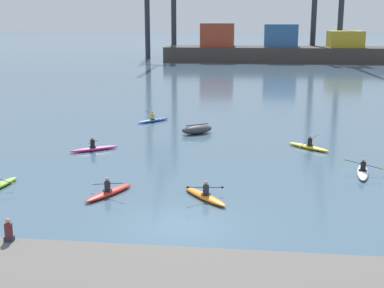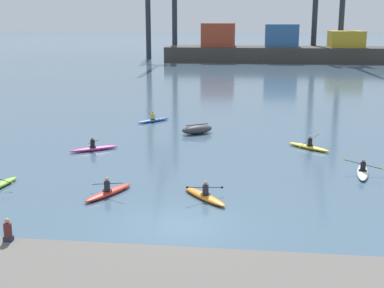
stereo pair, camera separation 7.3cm
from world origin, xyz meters
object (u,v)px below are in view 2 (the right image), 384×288
kayak_blue (153,120)px  kayak_white (363,172)px  container_barge (279,49)px  kayak_yellow (309,146)px  kayak_red (108,192)px  seated_onlooker (8,231)px  capsized_dinghy (197,129)px  kayak_orange (204,196)px  kayak_magenta (94,148)px

kayak_blue → kayak_white: same height
container_barge → kayak_yellow: bearing=-90.6°
kayak_red → seated_onlooker: seated_onlooker is taller
container_barge → capsized_dinghy: bearing=-96.7°
kayak_white → seated_onlooker: seated_onlooker is taller
capsized_dinghy → kayak_white: (10.68, -9.99, -0.18)m
container_barge → seated_onlooker: (-13.47, -99.21, -1.69)m
kayak_orange → seated_onlooker: size_ratio=3.34×
container_barge → kayak_magenta: 84.27m
kayak_red → kayak_yellow: size_ratio=1.14×
kayak_blue → seated_onlooker: 27.22m
kayak_yellow → kayak_red: bearing=-134.1°
kayak_red → kayak_yellow: 15.75m
capsized_dinghy → kayak_magenta: bearing=-135.2°
container_barge → kayak_white: 86.57m
kayak_red → capsized_dinghy: bearing=79.8°
kayak_orange → kayak_blue: (-6.46, 19.87, 0.00)m
kayak_blue → kayak_magenta: size_ratio=0.95×
kayak_red → kayak_yellow: (10.96, 11.31, 0.00)m
container_barge → kayak_orange: size_ratio=16.42×
kayak_yellow → kayak_white: size_ratio=0.84×
kayak_orange → kayak_white: bearing=32.0°
capsized_dinghy → kayak_yellow: 9.12m
kayak_orange → kayak_magenta: size_ratio=0.96×
kayak_red → kayak_white: (13.46, 5.35, -0.00)m
kayak_magenta → kayak_red: 9.72m
kayak_blue → seated_onlooker: (-0.15, -27.20, 0.82)m
kayak_magenta → kayak_red: size_ratio=0.94×
kayak_blue → seated_onlooker: size_ratio=3.31×
capsized_dinghy → kayak_blue: (-4.35, 4.52, -0.18)m
capsized_dinghy → kayak_orange: kayak_orange is taller
container_barge → kayak_blue: size_ratio=16.58×
seated_onlooker → kayak_yellow: bearing=55.8°
kayak_orange → container_barge: bearing=85.7°
container_barge → capsized_dinghy: 77.09m
kayak_yellow → container_barge: bearing=89.4°
capsized_dinghy → kayak_red: size_ratio=0.83×
container_barge → kayak_magenta: bearing=-100.5°
kayak_orange → kayak_white: (8.58, 5.35, 0.00)m
kayak_white → capsized_dinghy: bearing=136.9°
container_barge → seated_onlooker: container_barge is taller
kayak_red → kayak_white: 14.48m
kayak_red → kayak_yellow: bearing=45.9°
container_barge → kayak_white: container_barge is taller
container_barge → kayak_red: 92.65m
container_barge → kayak_white: bearing=-88.9°
kayak_magenta → kayak_white: kayak_magenta is taller
kayak_red → seated_onlooker: 7.59m
kayak_blue → kayak_white: (15.03, -14.51, 0.00)m
kayak_red → kayak_blue: bearing=94.5°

